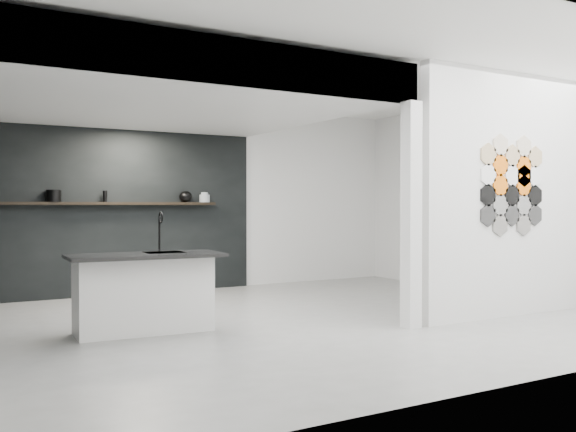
{
  "coord_description": "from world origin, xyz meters",
  "views": [
    {
      "loc": [
        -3.66,
        -6.09,
        1.28
      ],
      "look_at": [
        0.1,
        0.3,
        1.15
      ],
      "focal_mm": 40.0,
      "sensor_mm": 36.0,
      "label": 1
    }
  ],
  "objects_px": {
    "kettle": "(186,197)",
    "glass_vase": "(205,197)",
    "kitchen_island": "(144,292)",
    "stockpot": "(54,196)",
    "bottle_dark": "(105,196)",
    "glass_bowl": "(205,198)",
    "partition_panel": "(505,194)",
    "utensil_cup": "(52,198)"
  },
  "relations": [
    {
      "from": "kettle",
      "to": "glass_vase",
      "type": "relative_size",
      "value": 1.31
    },
    {
      "from": "kitchen_island",
      "to": "stockpot",
      "type": "distance_m",
      "value": 2.91
    },
    {
      "from": "stockpot",
      "to": "kettle",
      "type": "height_order",
      "value": "kettle"
    },
    {
      "from": "bottle_dark",
      "to": "glass_vase",
      "type": "bearing_deg",
      "value": 0.0
    },
    {
      "from": "glass_bowl",
      "to": "partition_panel",
      "type": "bearing_deg",
      "value": -61.77
    },
    {
      "from": "kitchen_island",
      "to": "utensil_cup",
      "type": "distance_m",
      "value": 2.9
    },
    {
      "from": "stockpot",
      "to": "glass_vase",
      "type": "xyz_separation_m",
      "value": [
        2.17,
        0.0,
        -0.01
      ]
    },
    {
      "from": "utensil_cup",
      "to": "glass_bowl",
      "type": "bearing_deg",
      "value": 0.0
    },
    {
      "from": "kettle",
      "to": "partition_panel",
      "type": "bearing_deg",
      "value": -43.01
    },
    {
      "from": "glass_bowl",
      "to": "utensil_cup",
      "type": "height_order",
      "value": "same"
    },
    {
      "from": "kitchen_island",
      "to": "glass_vase",
      "type": "xyz_separation_m",
      "value": [
        1.81,
        2.71,
        0.99
      ]
    },
    {
      "from": "partition_panel",
      "to": "glass_bowl",
      "type": "xyz_separation_m",
      "value": [
        -2.08,
        3.87,
        -0.02
      ]
    },
    {
      "from": "kettle",
      "to": "bottle_dark",
      "type": "distance_m",
      "value": 1.19
    },
    {
      "from": "partition_panel",
      "to": "kettle",
      "type": "xyz_separation_m",
      "value": [
        -2.38,
        3.87,
        0.0
      ]
    },
    {
      "from": "kitchen_island",
      "to": "glass_bowl",
      "type": "height_order",
      "value": "glass_bowl"
    },
    {
      "from": "partition_panel",
      "to": "bottle_dark",
      "type": "height_order",
      "value": "partition_panel"
    },
    {
      "from": "kettle",
      "to": "stockpot",
      "type": "bearing_deg",
      "value": -164.6
    },
    {
      "from": "kettle",
      "to": "glass_vase",
      "type": "bearing_deg",
      "value": 15.4
    },
    {
      "from": "partition_panel",
      "to": "kitchen_island",
      "type": "bearing_deg",
      "value": 163.43
    },
    {
      "from": "kitchen_island",
      "to": "stockpot",
      "type": "xyz_separation_m",
      "value": [
        -0.37,
        2.71,
        0.99
      ]
    },
    {
      "from": "glass_bowl",
      "to": "bottle_dark",
      "type": "distance_m",
      "value": 1.49
    },
    {
      "from": "stockpot",
      "to": "kettle",
      "type": "relative_size",
      "value": 1.0
    },
    {
      "from": "kettle",
      "to": "bottle_dark",
      "type": "bearing_deg",
      "value": -164.6
    },
    {
      "from": "glass_bowl",
      "to": "bottle_dark",
      "type": "relative_size",
      "value": 1.0
    },
    {
      "from": "kitchen_island",
      "to": "kettle",
      "type": "bearing_deg",
      "value": 64.61
    },
    {
      "from": "partition_panel",
      "to": "utensil_cup",
      "type": "height_order",
      "value": "partition_panel"
    },
    {
      "from": "partition_panel",
      "to": "stockpot",
      "type": "relative_size",
      "value": 14.36
    },
    {
      "from": "partition_panel",
      "to": "utensil_cup",
      "type": "relative_size",
      "value": 25.06
    },
    {
      "from": "glass_bowl",
      "to": "bottle_dark",
      "type": "height_order",
      "value": "bottle_dark"
    },
    {
      "from": "glass_bowl",
      "to": "bottle_dark",
      "type": "bearing_deg",
      "value": 180.0
    },
    {
      "from": "kitchen_island",
      "to": "glass_vase",
      "type": "bearing_deg",
      "value": 59.96
    },
    {
      "from": "kitchen_island",
      "to": "glass_vase",
      "type": "height_order",
      "value": "glass_vase"
    },
    {
      "from": "stockpot",
      "to": "utensil_cup",
      "type": "bearing_deg",
      "value": 180.0
    },
    {
      "from": "glass_vase",
      "to": "utensil_cup",
      "type": "height_order",
      "value": "glass_vase"
    },
    {
      "from": "kettle",
      "to": "glass_vase",
      "type": "height_order",
      "value": "kettle"
    },
    {
      "from": "partition_panel",
      "to": "stockpot",
      "type": "bearing_deg",
      "value": 137.69
    },
    {
      "from": "bottle_dark",
      "to": "utensil_cup",
      "type": "relative_size",
      "value": 1.41
    },
    {
      "from": "utensil_cup",
      "to": "stockpot",
      "type": "bearing_deg",
      "value": 0.0
    },
    {
      "from": "partition_panel",
      "to": "kitchen_island",
      "type": "distance_m",
      "value": 4.17
    },
    {
      "from": "glass_bowl",
      "to": "utensil_cup",
      "type": "distance_m",
      "value": 2.2
    },
    {
      "from": "partition_panel",
      "to": "glass_bowl",
      "type": "distance_m",
      "value": 4.39
    },
    {
      "from": "stockpot",
      "to": "glass_vase",
      "type": "relative_size",
      "value": 1.31
    }
  ]
}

